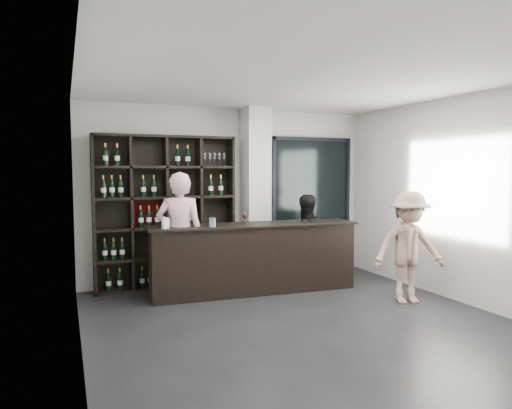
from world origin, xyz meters
name	(u,v)px	position (x,y,z in m)	size (l,w,h in m)	color
floor	(310,329)	(0.00, 0.00, -0.01)	(5.00, 5.50, 0.01)	black
wine_shelf	(166,212)	(-1.15, 2.57, 1.20)	(2.20, 0.35, 2.40)	black
structural_column	(256,194)	(0.35, 2.47, 1.45)	(0.40, 0.40, 2.90)	silver
glass_panel	(312,195)	(1.55, 2.69, 1.40)	(1.60, 0.08, 2.10)	black
tasting_counter	(254,258)	(0.02, 1.75, 0.53)	(3.19, 0.66, 1.05)	black
taster_pink	(180,236)	(-1.10, 1.85, 0.92)	(0.67, 0.44, 1.84)	beige
taster_black	(305,240)	(0.95, 1.85, 0.73)	(0.71, 0.56, 1.47)	black
customer	(409,247)	(1.80, 0.40, 0.78)	(1.01, 0.58, 1.57)	#A77D6E
wine_glass	(245,217)	(-0.13, 1.73, 1.15)	(0.09, 0.09, 0.21)	white
spit_cup	(212,222)	(-0.68, 1.63, 1.11)	(0.10, 0.10, 0.13)	silver
napkin_stack	(304,220)	(0.94, 1.84, 1.06)	(0.12, 0.12, 0.02)	white
card_stand	(166,223)	(-1.33, 1.70, 1.12)	(0.10, 0.05, 0.15)	white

